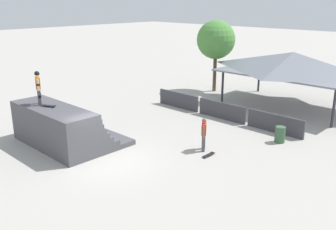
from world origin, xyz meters
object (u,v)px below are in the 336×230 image
Objects in this scene: skater_on_deck at (38,85)px; parked_car_blue at (299,73)px; bystander_walking at (204,133)px; tree_beside_pavilion at (216,40)px; skateboard_on_deck at (49,106)px; skateboard_on_ground at (209,155)px; trash_bin at (280,135)px.

skater_on_deck is 0.41× the size of parked_car_blue.
skater_on_deck is 1.04× the size of bystander_walking.
skater_on_deck is 15.37m from tree_beside_pavilion.
parked_car_blue is (2.90, 9.06, -3.48)m from tree_beside_pavilion.
skater_on_deck is 2.18× the size of skateboard_on_deck.
skateboard_on_deck is 1.00× the size of skateboard_on_ground.
bystander_walking is 0.29× the size of tree_beside_pavilion.
bystander_walking is 2.09× the size of skateboard_on_ground.
tree_beside_pavilion reaches higher than skateboard_on_ground.
tree_beside_pavilion is (-7.85, 10.78, 4.02)m from skateboard_on_ground.
tree_beside_pavilion is (-0.59, 15.33, 1.05)m from skater_on_deck.
skateboard_on_ground is 0.14× the size of tree_beside_pavilion.
trash_bin is at bearing -35.94° from tree_beside_pavilion.
bystander_walking is at bearing -78.54° from parked_car_blue.
tree_beside_pavilion is at bearing 119.68° from skater_on_deck.
skateboard_on_ground is 20.46m from parked_car_blue.
skater_on_deck reaches higher than skateboard_on_deck.
skateboard_on_ground is at bearing 10.45° from skateboard_on_deck.
skater_on_deck is 8.53m from bystander_walking.
skateboard_on_deck is 0.19× the size of parked_car_blue.
skater_on_deck is 1.17m from skateboard_on_deck.
tree_beside_pavilion is at bearing 71.09° from skateboard_on_deck.
skater_on_deck reaches higher than trash_bin.
bystander_walking reaches higher than parked_car_blue.
parked_car_blue is at bearing 112.06° from skater_on_deck.
trash_bin is at bearing 71.48° from skater_on_deck.
bystander_walking is 1.14m from skateboard_on_ground.
tree_beside_pavilion is 1.35× the size of parked_car_blue.
skater_on_deck is at bearing 163.21° from skateboard_on_deck.
tree_beside_pavilion reaches higher than bystander_walking.
parked_car_blue is at bearing 13.21° from skateboard_on_ground.
skateboard_on_deck is 8.18m from skateboard_on_ground.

